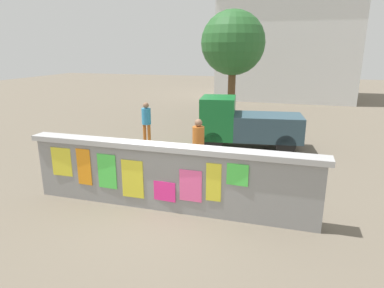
{
  "coord_description": "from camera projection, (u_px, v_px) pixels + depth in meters",
  "views": [
    {
      "loc": [
        2.52,
        -6.54,
        3.53
      ],
      "look_at": [
        0.24,
        1.09,
        1.27
      ],
      "focal_mm": 31.44,
      "sensor_mm": 36.0,
      "label": 1
    }
  ],
  "objects": [
    {
      "name": "ground",
      "position": [
        231.0,
        130.0,
        15.06
      ],
      "size": [
        60.0,
        60.0,
        0.0
      ],
      "primitive_type": "plane",
      "color": "#6B6051"
    },
    {
      "name": "poster_wall",
      "position": [
        167.0,
        177.0,
        7.47
      ],
      "size": [
        6.75,
        0.42,
        1.53
      ],
      "color": "gray",
      "rests_on": "ground"
    },
    {
      "name": "auto_rickshaw_truck",
      "position": [
        245.0,
        124.0,
        12.23
      ],
      "size": [
        3.76,
        1.95,
        1.85
      ],
      "color": "black",
      "rests_on": "ground"
    },
    {
      "name": "motorcycle",
      "position": [
        127.0,
        159.0,
        9.65
      ],
      "size": [
        1.9,
        0.56,
        0.87
      ],
      "color": "black",
      "rests_on": "ground"
    },
    {
      "name": "bicycle_near",
      "position": [
        273.0,
        175.0,
        8.75
      ],
      "size": [
        1.7,
        0.44,
        0.95
      ],
      "color": "black",
      "rests_on": "ground"
    },
    {
      "name": "person_walking",
      "position": [
        198.0,
        141.0,
        9.64
      ],
      "size": [
        0.44,
        0.44,
        1.62
      ],
      "color": "#D83F72",
      "rests_on": "ground"
    },
    {
      "name": "person_bystander",
      "position": [
        146.0,
        119.0,
        12.56
      ],
      "size": [
        0.36,
        0.36,
        1.62
      ],
      "color": "#BF6626",
      "rests_on": "ground"
    },
    {
      "name": "tree_roadside",
      "position": [
        233.0,
        43.0,
        15.72
      ],
      "size": [
        3.0,
        3.0,
        5.3
      ],
      "color": "brown",
      "rests_on": "ground"
    },
    {
      "name": "building_background",
      "position": [
        287.0,
        46.0,
        24.56
      ],
      "size": [
        9.54,
        7.04,
        7.44
      ],
      "color": "silver",
      "rests_on": "ground"
    }
  ]
}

